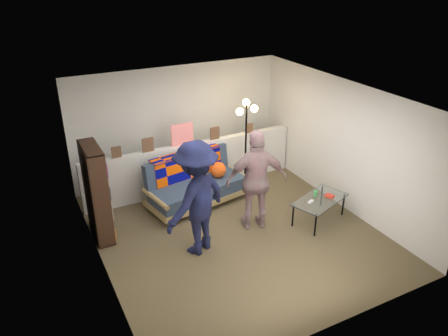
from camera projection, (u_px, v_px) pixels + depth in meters
name	position (u px, v px, depth m)	size (l,w,h in m)	color
ground	(234.00, 231.00, 7.62)	(5.00, 5.00, 0.00)	brown
room_shell	(222.00, 133.00, 7.27)	(4.60, 5.05, 2.45)	silver
half_wall_ledge	(193.00, 166.00, 8.85)	(4.45, 0.15, 1.00)	silver
ledge_decor	(181.00, 137.00, 8.45)	(2.97, 0.02, 0.45)	brown
futon_sofa	(196.00, 184.00, 8.39)	(2.06, 1.23, 0.83)	#A2824E
bookshelf	(97.00, 196.00, 7.18)	(0.27, 0.82, 1.64)	black
coffee_table	(320.00, 200.00, 7.76)	(1.18, 0.90, 0.54)	black
floor_lamp	(246.00, 126.00, 8.64)	(0.38, 0.34, 1.83)	black
person_left	(197.00, 199.00, 6.74)	(1.22, 0.70, 1.89)	black
person_right	(257.00, 181.00, 7.39)	(1.06, 0.44, 1.80)	#C8818A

